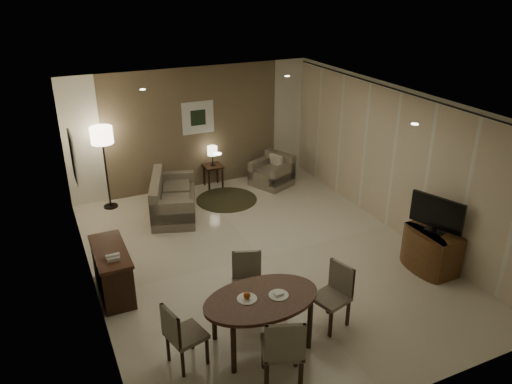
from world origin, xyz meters
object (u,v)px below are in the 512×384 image
dining_table (261,321)px  sofa (174,196)px  chair_far (247,287)px  armchair (272,171)px  tv_cabinet (432,250)px  floor_lamp (106,168)px  console_desk (113,271)px  chair_left (186,334)px  side_table (213,176)px  chair_right (330,298)px  chair_near (282,347)px

dining_table → sofa: 4.25m
chair_far → armchair: bearing=80.5°
tv_cabinet → floor_lamp: floor_lamp is taller
console_desk → chair_left: 2.00m
chair_left → floor_lamp: bearing=-13.1°
console_desk → chair_far: 2.12m
console_desk → floor_lamp: floor_lamp is taller
armchair → side_table: 1.34m
chair_left → side_table: chair_left is taller
dining_table → chair_right: chair_right is taller
dining_table → chair_far: bearing=81.9°
chair_left → console_desk: bearing=2.4°
chair_left → sofa: size_ratio=0.53×
floor_lamp → chair_right: bearing=-67.8°
tv_cabinet → armchair: (-0.82, 4.26, 0.01)m
console_desk → armchair: size_ratio=1.49×
console_desk → chair_far: chair_far is taller
console_desk → armchair: console_desk is taller
chair_right → floor_lamp: 5.59m
chair_near → floor_lamp: floor_lamp is taller
armchair → chair_left: bearing=-60.6°
chair_far → side_table: bearing=96.8°
chair_far → floor_lamp: size_ratio=0.52×
chair_right → chair_far: bearing=-143.3°
dining_table → chair_right: (1.02, -0.05, 0.09)m
console_desk → chair_right: bearing=-38.2°
console_desk → chair_near: (1.51, -2.67, 0.12)m
chair_right → floor_lamp: bearing=-173.6°
dining_table → floor_lamp: bearing=102.0°
chair_left → sofa: (1.04, 4.18, -0.05)m
tv_cabinet → chair_right: 2.37m
chair_right → floor_lamp: floor_lamp is taller
console_desk → chair_far: (1.65, -1.32, 0.08)m
chair_near → chair_right: size_ratio=1.11×
floor_lamp → console_desk: bearing=-98.7°
chair_left → chair_right: size_ratio=0.98×
sofa → armchair: 2.51m
chair_near → chair_left: bearing=-17.9°
chair_near → side_table: (1.31, 5.92, -0.24)m
dining_table → chair_right: bearing=-2.8°
side_table → floor_lamp: bearing=-177.1°
dining_table → sofa: bearing=89.3°
tv_cabinet → chair_right: chair_right is taller
sofa → chair_left: bearing=-176.2°
chair_right → dining_table: bearing=-108.6°
tv_cabinet → sofa: (-3.28, 3.76, 0.04)m
tv_cabinet → chair_near: (-3.38, -1.17, 0.15)m
console_desk → sofa: (1.61, 2.26, 0.02)m
chair_left → floor_lamp: (-0.09, 5.04, 0.43)m
side_table → chair_near: bearing=-102.5°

